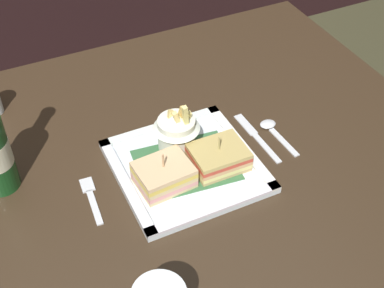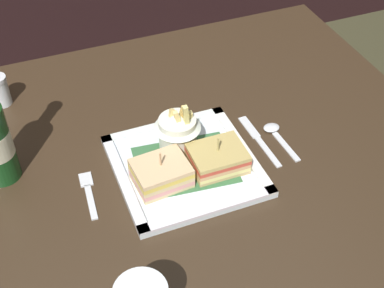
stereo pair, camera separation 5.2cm
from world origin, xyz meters
name	(u,v)px [view 2 (the right image)]	position (x,y,z in m)	size (l,w,h in m)	color
dining_table	(198,187)	(0.00, 0.00, 0.61)	(1.02, 0.90, 0.72)	#352618
square_plate	(185,166)	(-0.05, -0.04, 0.73)	(0.27, 0.27, 0.02)	white
sandwich_half_left	(161,173)	(-0.10, -0.07, 0.75)	(0.11, 0.09, 0.07)	#E1C18A
sandwich_half_right	(217,158)	(0.01, -0.07, 0.75)	(0.10, 0.09, 0.07)	tan
fries_cup	(178,128)	(-0.04, 0.02, 0.78)	(0.09, 0.09, 0.11)	silver
fork	(89,192)	(-0.24, -0.03, 0.72)	(0.03, 0.12, 0.00)	silver
knife	(258,139)	(0.13, -0.02, 0.72)	(0.02, 0.16, 0.00)	silver
spoon	(274,131)	(0.17, -0.01, 0.73)	(0.04, 0.12, 0.01)	silver
pepper_shaker	(0,92)	(-0.35, 0.30, 0.75)	(0.04, 0.04, 0.07)	silver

